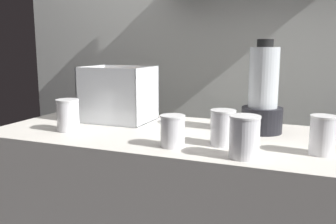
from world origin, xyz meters
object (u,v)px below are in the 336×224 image
at_px(blender_pitcher, 263,96).
at_px(juice_cup_beet_far_right, 322,138).
at_px(juice_cup_mango_left, 173,132).
at_px(juice_cup_beet_middle, 223,130).
at_px(juice_cup_beet_far_left, 68,116).
at_px(juice_cup_carrot_right, 244,138).
at_px(carrot_display_bin, 119,104).

xyz_separation_m(blender_pitcher, juice_cup_beet_far_right, (0.22, -0.24, -0.09)).
bearing_deg(blender_pitcher, juice_cup_mango_left, -127.34).
bearing_deg(juice_cup_beet_middle, juice_cup_beet_far_left, -178.52).
bearing_deg(juice_cup_beet_middle, juice_cup_mango_left, -151.98).
distance_m(blender_pitcher, juice_cup_beet_far_left, 0.78).
height_order(blender_pitcher, juice_cup_mango_left, blender_pitcher).
height_order(juice_cup_mango_left, juice_cup_carrot_right, juice_cup_carrot_right).
height_order(blender_pitcher, juice_cup_beet_middle, blender_pitcher).
bearing_deg(carrot_display_bin, blender_pitcher, 0.62).
xyz_separation_m(juice_cup_mango_left, juice_cup_beet_far_right, (0.47, 0.09, 0.00)).
relative_size(juice_cup_beet_far_left, juice_cup_beet_middle, 1.04).
height_order(carrot_display_bin, blender_pitcher, blender_pitcher).
distance_m(juice_cup_beet_far_left, juice_cup_beet_far_right, 0.94).
height_order(carrot_display_bin, juice_cup_beet_far_right, carrot_display_bin).
bearing_deg(juice_cup_beet_far_left, juice_cup_mango_left, -7.81).
xyz_separation_m(juice_cup_beet_far_left, juice_cup_beet_far_right, (0.94, 0.02, -0.01)).
relative_size(blender_pitcher, juice_cup_beet_far_left, 2.83).
height_order(carrot_display_bin, juice_cup_beet_middle, carrot_display_bin).
relative_size(juice_cup_mango_left, juice_cup_beet_far_right, 0.87).
relative_size(blender_pitcher, juice_cup_beet_far_right, 2.92).
relative_size(juice_cup_beet_far_left, juice_cup_carrot_right, 0.98).
relative_size(juice_cup_mango_left, juice_cup_beet_middle, 0.88).
bearing_deg(juice_cup_carrot_right, carrot_display_bin, 150.31).
bearing_deg(juice_cup_beet_middle, blender_pitcher, 68.35).
height_order(carrot_display_bin, juice_cup_beet_far_left, carrot_display_bin).
height_order(juice_cup_beet_far_left, juice_cup_carrot_right, juice_cup_carrot_right).
distance_m(blender_pitcher, juice_cup_mango_left, 0.43).
relative_size(juice_cup_beet_far_left, juice_cup_mango_left, 1.18).
bearing_deg(blender_pitcher, juice_cup_beet_far_right, -48.05).
xyz_separation_m(carrot_display_bin, juice_cup_mango_left, (0.38, -0.32, -0.03)).
xyz_separation_m(carrot_display_bin, juice_cup_carrot_right, (0.63, -0.36, -0.02)).
bearing_deg(juice_cup_mango_left, juice_cup_beet_far_right, 10.68).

